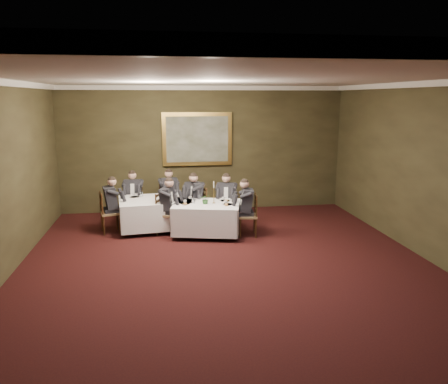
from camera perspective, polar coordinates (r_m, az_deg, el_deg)
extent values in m
plane|color=black|center=(8.05, 1.07, -11.03)|extent=(10.00, 10.00, 0.00)
cube|color=silver|center=(7.40, 1.18, 14.72)|extent=(8.00, 10.00, 0.10)
cube|color=#2F2917|center=(12.44, -2.68, 5.62)|extent=(8.00, 0.10, 3.50)
cube|color=#2F2917|center=(2.96, 17.98, -17.21)|extent=(8.00, 0.10, 3.50)
cube|color=#2F2917|center=(9.08, 26.89, 1.85)|extent=(0.10, 10.00, 3.50)
cube|color=white|center=(12.31, -2.74, 13.43)|extent=(8.00, 0.10, 0.12)
cube|color=white|center=(2.66, 19.98, 17.19)|extent=(8.00, 0.10, 0.12)
cube|color=black|center=(10.19, -2.26, -1.68)|extent=(1.66, 1.39, 0.04)
cube|color=white|center=(10.19, -2.27, -1.55)|extent=(1.74, 1.46, 0.02)
cube|color=white|center=(10.27, -2.25, -3.33)|extent=(1.76, 1.49, 0.65)
cube|color=black|center=(10.76, -9.08, -1.08)|extent=(1.73, 1.37, 0.04)
cube|color=white|center=(10.75, -9.09, -0.95)|extent=(1.80, 1.44, 0.02)
cube|color=white|center=(10.83, -9.03, -2.65)|extent=(1.82, 1.46, 0.65)
cube|color=olive|center=(11.05, -3.89, -1.91)|extent=(0.54, 0.53, 0.05)
cube|color=black|center=(11.17, -3.69, -0.46)|extent=(0.37, 0.14, 0.54)
cube|color=black|center=(10.96, -3.91, -0.01)|extent=(0.49, 0.42, 0.55)
sphere|color=tan|center=(10.89, -3.94, 1.95)|extent=(0.26, 0.26, 0.21)
cube|color=olive|center=(10.96, 0.36, -2.00)|extent=(0.54, 0.53, 0.05)
cube|color=black|center=(11.09, 0.49, -0.53)|extent=(0.37, 0.14, 0.54)
cube|color=black|center=(10.87, 0.36, -0.08)|extent=(0.49, 0.42, 0.55)
sphere|color=tan|center=(10.80, 0.36, 1.89)|extent=(0.26, 0.26, 0.21)
cube|color=olive|center=(10.41, -7.49, -2.88)|extent=(0.54, 0.56, 0.05)
cube|color=black|center=(10.41, -8.52, -1.51)|extent=(0.16, 0.37, 0.54)
cube|color=black|center=(10.32, -7.55, -0.87)|extent=(0.43, 0.50, 0.55)
sphere|color=tan|center=(10.24, -7.61, 1.21)|extent=(0.27, 0.27, 0.21)
cube|color=olive|center=(10.19, 3.10, -3.12)|extent=(0.47, 0.49, 0.05)
cube|color=black|center=(10.14, 4.19, -1.78)|extent=(0.08, 0.38, 0.54)
cube|color=black|center=(10.09, 3.13, -1.07)|extent=(0.36, 0.46, 0.55)
sphere|color=tan|center=(10.01, 3.15, 1.05)|extent=(0.23, 0.23, 0.21)
cube|color=olive|center=(11.62, -11.68, -1.43)|extent=(0.48, 0.46, 0.05)
cube|color=black|center=(11.75, -11.59, -0.05)|extent=(0.38, 0.07, 0.54)
cube|color=black|center=(11.54, -11.76, 0.38)|extent=(0.45, 0.35, 0.55)
sphere|color=tan|center=(11.47, -11.84, 2.24)|extent=(0.23, 0.23, 0.21)
cube|color=olive|center=(11.69, -7.24, -1.19)|extent=(0.52, 0.51, 0.05)
cube|color=black|center=(11.82, -7.49, 0.17)|extent=(0.38, 0.11, 0.54)
cube|color=black|center=(11.61, -7.29, 0.61)|extent=(0.48, 0.40, 0.55)
sphere|color=tan|center=(11.54, -7.34, 2.46)|extent=(0.25, 0.25, 0.21)
cube|color=olive|center=(10.96, -3.52, -2.02)|extent=(0.50, 0.51, 0.05)
cube|color=black|center=(10.95, -2.58, -0.70)|extent=(0.10, 0.38, 0.54)
cube|color=black|center=(10.87, -3.55, -0.11)|extent=(0.38, 0.47, 0.55)
sphere|color=tan|center=(10.80, -3.58, 1.86)|extent=(0.25, 0.25, 0.21)
cube|color=olive|center=(10.78, -14.65, -2.65)|extent=(0.51, 0.52, 0.05)
cube|color=black|center=(10.70, -15.73, -1.47)|extent=(0.12, 0.38, 0.54)
cube|color=black|center=(10.69, -14.76, -0.71)|extent=(0.40, 0.48, 0.55)
sphere|color=tan|center=(10.62, -14.87, 1.29)|extent=(0.25, 0.25, 0.21)
imported|color=#2D5926|center=(10.12, -2.42, -0.87)|extent=(0.22, 0.19, 0.24)
cylinder|color=#AF8635|center=(10.21, -1.33, -1.39)|extent=(0.08, 0.08, 0.02)
cylinder|color=#AF8635|center=(10.16, -1.34, -0.36)|extent=(0.02, 0.02, 0.35)
cylinder|color=white|center=(10.11, -1.34, 1.05)|extent=(0.02, 0.02, 0.16)
cylinder|color=white|center=(10.54, -4.27, -1.00)|extent=(0.25, 0.25, 0.01)
cylinder|color=white|center=(10.68, -4.33, -0.70)|extent=(0.08, 0.08, 0.05)
cylinder|color=white|center=(10.54, -3.36, -0.64)|extent=(0.06, 0.06, 0.14)
cylinder|color=white|center=(11.06, -11.61, -0.58)|extent=(0.25, 0.25, 0.01)
cylinder|color=white|center=(11.21, -11.57, -0.30)|extent=(0.08, 0.08, 0.05)
cylinder|color=white|center=(11.04, -10.74, -0.24)|extent=(0.06, 0.06, 0.14)
cube|color=#E2B752|center=(12.33, -3.52, 6.90)|extent=(1.95, 0.08, 1.49)
cube|color=#4C4E34|center=(12.29, -3.50, 6.89)|extent=(1.73, 0.01, 1.27)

